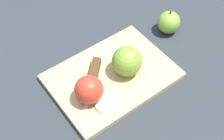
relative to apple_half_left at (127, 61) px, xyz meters
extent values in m
plane|color=#282D33|center=(0.04, -0.02, -0.06)|extent=(4.00, 4.00, 0.00)
cube|color=tan|center=(0.04, -0.02, -0.05)|extent=(0.38, 0.31, 0.02)
sphere|color=olive|center=(0.00, 0.00, 0.00)|extent=(0.09, 0.09, 0.09)
cylinder|color=#EFE5C6|center=(-0.01, 0.00, 0.00)|extent=(0.02, 0.08, 0.08)
sphere|color=red|center=(0.14, -0.01, 0.00)|extent=(0.08, 0.08, 0.08)
cylinder|color=#EFE5C6|center=(0.14, -0.01, 0.00)|extent=(0.05, 0.06, 0.07)
cube|color=silver|center=(0.14, -0.01, -0.04)|extent=(0.10, 0.07, 0.00)
cube|color=#472D19|center=(0.06, -0.06, -0.03)|extent=(0.07, 0.06, 0.02)
cylinder|color=#EFE5C6|center=(0.12, 0.04, -0.04)|extent=(0.06, 0.06, 0.01)
sphere|color=olive|center=(-0.23, -0.02, -0.02)|extent=(0.07, 0.07, 0.07)
cylinder|color=#4C3319|center=(-0.23, -0.02, 0.02)|extent=(0.01, 0.01, 0.01)
camera|label=1|loc=(0.44, 0.35, 0.65)|focal=50.00mm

